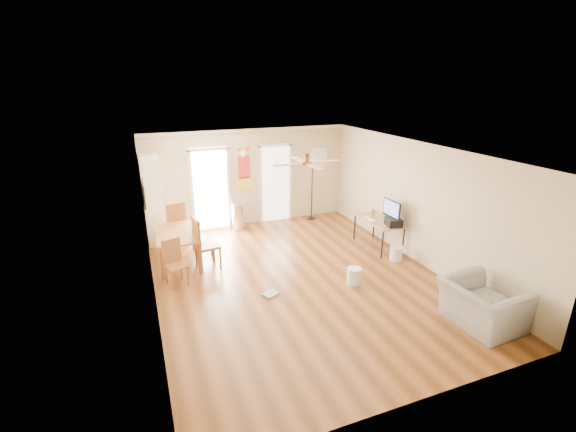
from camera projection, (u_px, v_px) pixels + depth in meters
name	position (u px, v px, depth m)	size (l,w,h in m)	color
floor	(299.00, 279.00, 8.01)	(7.00, 7.00, 0.00)	brown
ceiling	(300.00, 151.00, 7.15)	(5.50, 7.00, 0.00)	silver
wall_back	(249.00, 178.00, 10.65)	(5.50, 0.04, 2.60)	beige
wall_front	(419.00, 314.00, 4.50)	(5.50, 0.04, 2.60)	beige
wall_left	(148.00, 238.00, 6.63)	(0.04, 7.00, 2.60)	beige
wall_right	(417.00, 203.00, 8.52)	(0.04, 7.00, 2.60)	beige
crown_molding	(300.00, 153.00, 7.16)	(5.50, 7.00, 0.08)	white
kitchen_doorway	(211.00, 191.00, 10.36)	(0.90, 0.10, 2.10)	white
bathroom_doorway	(275.00, 184.00, 10.98)	(0.80, 0.10, 2.10)	white
wall_decal	(244.00, 169.00, 10.51)	(0.46, 0.03, 1.10)	red
ac_grille	(318.00, 158.00, 11.20)	(0.50, 0.04, 0.60)	white
framed_poster	(144.00, 194.00, 7.74)	(0.04, 0.66, 0.48)	black
ceiling_fan	(307.00, 163.00, 6.94)	(1.24, 1.24, 0.20)	#593819
bookshelf	(153.00, 199.00, 9.56)	(0.43, 0.96, 2.14)	silver
dining_table	(179.00, 248.00, 8.58)	(0.87, 1.45, 0.72)	#A96836
dining_chair_right_a	(204.00, 240.00, 8.71)	(0.38, 0.38, 0.93)	#A47135
dining_chair_right_b	(207.00, 243.00, 8.31)	(0.46, 0.46, 1.13)	brown
dining_chair_near	(176.00, 264.00, 7.64)	(0.37, 0.37, 0.90)	#A17134
dining_chair_far	(174.00, 224.00, 9.40)	(0.46, 0.46, 1.11)	#A05B33
trash_can	(238.00, 216.00, 10.52)	(0.33, 0.33, 0.72)	silver
torchiere_lamp	(312.00, 190.00, 11.14)	(0.32, 0.32, 1.68)	black
computer_desk	(378.00, 233.00, 9.42)	(0.64, 1.28, 0.69)	tan
imac	(391.00, 212.00, 8.96)	(0.08, 0.60, 0.56)	black
keyboard	(370.00, 219.00, 9.34)	(0.12, 0.37, 0.01)	white
printer	(393.00, 222.00, 8.90)	(0.31, 0.36, 0.18)	black
orange_bottle	(373.00, 214.00, 9.39)	(0.07, 0.07, 0.22)	#CC6312
wastebasket_a	(354.00, 276.00, 7.78)	(0.28, 0.28, 0.33)	silver
wastebasket_b	(396.00, 253.00, 8.80)	(0.28, 0.28, 0.32)	white
floor_cloth	(271.00, 294.00, 7.40)	(0.27, 0.21, 0.04)	#999A95
armchair	(482.00, 305.00, 6.40)	(1.14, 1.00, 0.74)	gray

